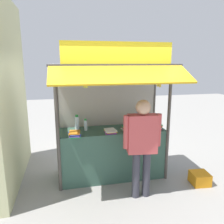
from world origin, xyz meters
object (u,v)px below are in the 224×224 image
object	(u,v)px
magazine_stack_front_left	(129,129)
plastic_crate	(200,178)
vendor_person	(142,140)
water_bottle_mid_left	(131,120)
magazine_stack_center	(156,126)
water_bottle_mid_right	(146,119)
water_bottle_right	(77,123)
magazine_stack_back_left	(110,131)
water_bottle_far_left	(86,125)
banana_bunch_leftmost	(159,82)
magazine_stack_far_right	(74,134)
banana_bunch_inner_right	(86,84)

from	to	relation	value
magazine_stack_front_left	plastic_crate	distance (m)	1.63
vendor_person	magazine_stack_front_left	bearing A→B (deg)	98.92
water_bottle_mid_left	magazine_stack_center	xyz separation A→B (m)	(0.41, -0.33, -0.06)
water_bottle_mid_left	water_bottle_mid_right	xyz separation A→B (m)	(0.28, -0.13, 0.03)
water_bottle_right	magazine_stack_back_left	world-z (taller)	water_bottle_right
water_bottle_far_left	banana_bunch_leftmost	xyz separation A→B (m)	(1.25, -0.48, 0.83)
magazine_stack_far_right	banana_bunch_leftmost	bearing A→B (deg)	-6.08
water_bottle_mid_right	water_bottle_far_left	xyz separation A→B (m)	(-1.24, -0.04, -0.03)
water_bottle_mid_right	plastic_crate	world-z (taller)	water_bottle_mid_right
magazine_stack_back_left	magazine_stack_far_right	world-z (taller)	magazine_stack_far_right
water_bottle_mid_left	magazine_stack_back_left	world-z (taller)	water_bottle_mid_left
water_bottle_mid_left	magazine_stack_far_right	size ratio (longest dim) A/B	0.83
plastic_crate	magazine_stack_far_right	bearing A→B (deg)	170.34
water_bottle_mid_right	plastic_crate	xyz separation A→B (m)	(0.82, -0.75, -1.00)
magazine_stack_back_left	magazine_stack_far_right	distance (m)	0.67
magazine_stack_center	magazine_stack_front_left	world-z (taller)	magazine_stack_center
magazine_stack_back_left	plastic_crate	world-z (taller)	magazine_stack_back_left
banana_bunch_leftmost	magazine_stack_center	bearing A→B (deg)	69.64
water_bottle_right	banana_bunch_leftmost	xyz separation A→B (m)	(1.41, -0.52, 0.79)
magazine_stack_center	banana_bunch_inner_right	world-z (taller)	banana_bunch_inner_right
water_bottle_right	water_bottle_mid_left	bearing A→B (deg)	6.46
water_bottle_right	vendor_person	world-z (taller)	vendor_person
magazine_stack_front_left	magazine_stack_far_right	bearing A→B (deg)	-171.75
vendor_person	plastic_crate	bearing A→B (deg)	12.99
magazine_stack_back_left	magazine_stack_far_right	xyz separation A→B (m)	(-0.67, -0.10, 0.02)
banana_bunch_leftmost	plastic_crate	xyz separation A→B (m)	(0.81, -0.23, -1.80)
water_bottle_mid_left	banana_bunch_leftmost	xyz separation A→B (m)	(0.30, -0.65, 0.83)
banana_bunch_inner_right	water_bottle_mid_left	bearing A→B (deg)	33.33
magazine_stack_center	magazine_stack_front_left	bearing A→B (deg)	-179.06
magazine_stack_far_right	banana_bunch_leftmost	size ratio (longest dim) A/B	0.99
water_bottle_mid_right	magazine_stack_center	bearing A→B (deg)	-56.29
magazine_stack_center	magazine_stack_front_left	xyz separation A→B (m)	(-0.56, -0.01, -0.02)
magazine_stack_far_right	plastic_crate	world-z (taller)	magazine_stack_far_right
vendor_person	water_bottle_right	bearing A→B (deg)	145.09
water_bottle_mid_left	water_bottle_right	xyz separation A→B (m)	(-1.12, -0.13, 0.04)
magazine_stack_center	plastic_crate	size ratio (longest dim) A/B	0.78
water_bottle_far_left	banana_bunch_inner_right	size ratio (longest dim) A/B	0.89
water_bottle_right	water_bottle_far_left	xyz separation A→B (m)	(0.16, -0.03, -0.04)
water_bottle_right	magazine_stack_far_right	size ratio (longest dim) A/B	1.13
water_bottle_far_left	magazine_stack_far_right	world-z (taller)	water_bottle_far_left
vendor_person	banana_bunch_leftmost	bearing A→B (deg)	48.06
plastic_crate	water_bottle_mid_right	bearing A→B (deg)	137.61
magazine_stack_far_right	banana_bunch_leftmost	world-z (taller)	banana_bunch_leftmost
magazine_stack_center	water_bottle_mid_left	bearing A→B (deg)	141.57
banana_bunch_inner_right	vendor_person	bearing A→B (deg)	-22.95
water_bottle_far_left	banana_bunch_leftmost	distance (m)	1.58
water_bottle_mid_left	water_bottle_right	world-z (taller)	water_bottle_right
banana_bunch_inner_right	plastic_crate	world-z (taller)	banana_bunch_inner_right
water_bottle_mid_left	vendor_person	distance (m)	1.02
magazine_stack_front_left	banana_bunch_leftmost	world-z (taller)	banana_bunch_leftmost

